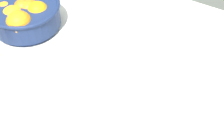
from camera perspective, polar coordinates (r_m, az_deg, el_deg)
The scene contains 2 objects.
ground_plane at distance 94.88cm, azimuth -0.58°, elevation -1.62°, with size 148.17×99.90×3.00cm, color white.
fruit_bowl at distance 111.18cm, azimuth -15.80°, elevation 9.67°, with size 24.54×24.54×11.32cm.
Camera 1 is at (33.08, -53.65, 69.42)cm, focal length 49.98 mm.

